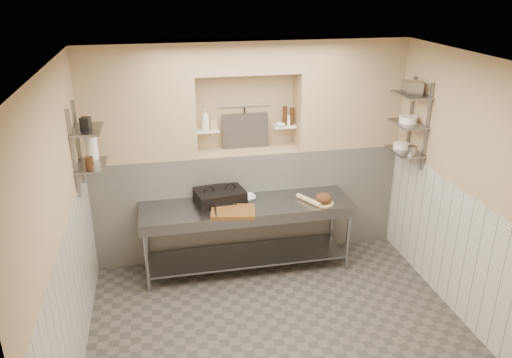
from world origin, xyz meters
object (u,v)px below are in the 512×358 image
object	(u,v)px
cutting_board	(233,212)
jug_left	(92,148)
bread_loaf	(324,198)
bowl_alcove	(281,125)
mixing_bowl	(247,198)
bottle_soap	(205,120)
prep_table	(247,224)
panini_press	(220,196)
rolling_pin	(309,200)

from	to	relation	value
cutting_board	jug_left	bearing A→B (deg)	170.64
bread_loaf	bowl_alcove	size ratio (longest dim) A/B	1.68
mixing_bowl	bread_loaf	distance (m)	0.95
mixing_bowl	bottle_soap	distance (m)	1.10
cutting_board	bottle_soap	bearing A→B (deg)	105.07
jug_left	prep_table	bearing A→B (deg)	-1.53
prep_table	bottle_soap	bearing A→B (deg)	126.10
panini_press	jug_left	xyz separation A→B (m)	(-1.42, -0.11, 0.76)
panini_press	cutting_board	size ratio (longest dim) A/B	1.25
rolling_pin	bowl_alcove	world-z (taller)	bowl_alcove
cutting_board	bowl_alcove	xyz separation A→B (m)	(0.75, 0.73, 0.81)
mixing_bowl	bowl_alcove	distance (m)	1.03
rolling_pin	bottle_soap	world-z (taller)	bottle_soap
cutting_board	bread_loaf	xyz separation A→B (m)	(1.13, 0.05, 0.05)
panini_press	mixing_bowl	distance (m)	0.34
cutting_board	rolling_pin	size ratio (longest dim) A/B	1.33
prep_table	rolling_pin	world-z (taller)	rolling_pin
bottle_soap	bowl_alcove	bearing A→B (deg)	-2.04
panini_press	mixing_bowl	world-z (taller)	panini_press
bowl_alcove	jug_left	world-z (taller)	jug_left
bread_loaf	mixing_bowl	bearing A→B (deg)	161.22
panini_press	rolling_pin	world-z (taller)	panini_press
bread_loaf	rolling_pin	bearing A→B (deg)	157.14
rolling_pin	bread_loaf	size ratio (longest dim) A/B	1.90
bottle_soap	jug_left	bearing A→B (deg)	-158.72
cutting_board	mixing_bowl	bearing A→B (deg)	56.43
bread_loaf	jug_left	distance (m)	2.77
panini_press	rolling_pin	bearing A→B (deg)	-22.81
mixing_bowl	rolling_pin	size ratio (longest dim) A/B	0.54
mixing_bowl	jug_left	distance (m)	1.94
panini_press	bowl_alcove	xyz separation A→B (m)	(0.85, 0.37, 0.75)
bottle_soap	bowl_alcove	size ratio (longest dim) A/B	2.12
prep_table	mixing_bowl	bearing A→B (deg)	77.44
cutting_board	bowl_alcove	world-z (taller)	bowl_alcove
panini_press	rolling_pin	distance (m)	1.10
prep_table	bowl_alcove	world-z (taller)	bowl_alcove
panini_press	prep_table	bearing A→B (deg)	-37.21
cutting_board	bowl_alcove	size ratio (longest dim) A/B	4.22
mixing_bowl	rolling_pin	world-z (taller)	rolling_pin
mixing_bowl	rolling_pin	distance (m)	0.77
bread_loaf	jug_left	size ratio (longest dim) A/B	0.80
cutting_board	bread_loaf	distance (m)	1.14
bread_loaf	jug_left	world-z (taller)	jug_left
mixing_bowl	rolling_pin	bearing A→B (deg)	-17.81
mixing_bowl	bottle_soap	size ratio (longest dim) A/B	0.81
bowl_alcove	bottle_soap	bearing A→B (deg)	177.96
bowl_alcove	jug_left	xyz separation A→B (m)	(-2.27, -0.48, 0.01)
mixing_bowl	bowl_alcove	size ratio (longest dim) A/B	1.72
bottle_soap	jug_left	xyz separation A→B (m)	(-1.32, -0.51, -0.10)
bowl_alcove	mixing_bowl	bearing A→B (deg)	-143.72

